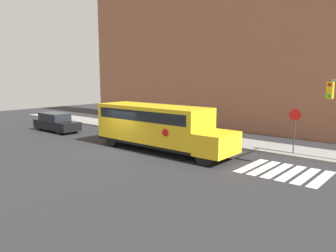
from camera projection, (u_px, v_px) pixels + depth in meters
ground_plane at (121, 150)px, 21.05m from camera, size 60.00×60.00×0.00m
sidewalk_strip at (183, 135)px, 25.94m from camera, size 44.00×3.00×0.15m
building_backdrop at (227, 52)px, 29.80m from camera, size 32.00×4.00×13.71m
crosswalk_stripes at (284, 172)px, 16.27m from camera, size 4.00×3.20×0.01m
school_bus at (157, 125)px, 20.64m from camera, size 9.60×2.57×2.87m
parked_car at (56, 122)px, 27.96m from camera, size 4.78×1.71×1.57m
stop_sign at (295, 125)px, 19.35m from camera, size 0.68×0.10×2.80m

